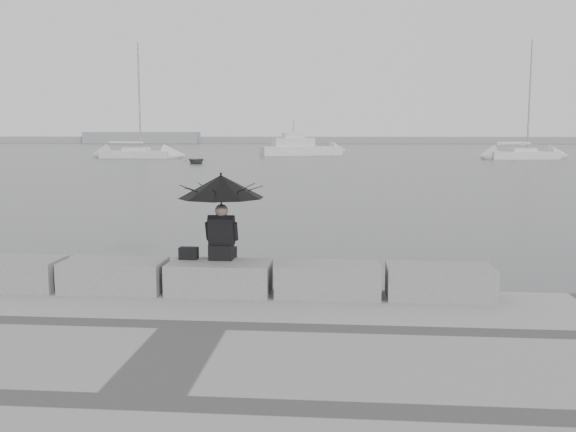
# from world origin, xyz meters

# --- Properties ---
(ground) EXTENTS (360.00, 360.00, 0.00)m
(ground) POSITION_xyz_m (0.00, 0.00, 0.00)
(ground) COLOR #46484B
(ground) RESTS_ON ground
(stone_block_far_left) EXTENTS (1.60, 0.80, 0.50)m
(stone_block_far_left) POSITION_xyz_m (-3.40, -0.45, 0.75)
(stone_block_far_left) COLOR slate
(stone_block_far_left) RESTS_ON promenade
(stone_block_left) EXTENTS (1.60, 0.80, 0.50)m
(stone_block_left) POSITION_xyz_m (-1.70, -0.45, 0.75)
(stone_block_left) COLOR slate
(stone_block_left) RESTS_ON promenade
(stone_block_centre) EXTENTS (1.60, 0.80, 0.50)m
(stone_block_centre) POSITION_xyz_m (0.00, -0.45, 0.75)
(stone_block_centre) COLOR slate
(stone_block_centre) RESTS_ON promenade
(stone_block_right) EXTENTS (1.60, 0.80, 0.50)m
(stone_block_right) POSITION_xyz_m (1.70, -0.45, 0.75)
(stone_block_right) COLOR slate
(stone_block_right) RESTS_ON promenade
(stone_block_far_right) EXTENTS (1.60, 0.80, 0.50)m
(stone_block_far_right) POSITION_xyz_m (3.40, -0.45, 0.75)
(stone_block_far_right) COLOR slate
(stone_block_far_right) RESTS_ON promenade
(seated_person) EXTENTS (1.37, 1.37, 1.39)m
(seated_person) POSITION_xyz_m (-0.01, -0.19, 2.04)
(seated_person) COLOR black
(seated_person) RESTS_ON stone_block_centre
(bag) EXTENTS (0.30, 0.17, 0.19)m
(bag) POSITION_xyz_m (-0.54, -0.24, 1.10)
(bag) COLOR black
(bag) RESTS_ON stone_block_centre
(distant_landmass) EXTENTS (180.00, 8.00, 2.80)m
(distant_landmass) POSITION_xyz_m (-8.14, 154.51, 0.90)
(distant_landmass) COLOR gray
(distant_landmass) RESTS_ON ground
(sailboat_left) EXTENTS (8.35, 3.09, 12.90)m
(sailboat_left) POSITION_xyz_m (-21.53, 61.19, 0.52)
(sailboat_left) COLOR silver
(sailboat_left) RESTS_ON ground
(sailboat_right) EXTENTS (7.67, 3.56, 12.90)m
(sailboat_right) POSITION_xyz_m (21.53, 62.38, 0.53)
(sailboat_right) COLOR silver
(sailboat_right) RESTS_ON ground
(motor_cruiser) EXTENTS (10.48, 6.04, 4.50)m
(motor_cruiser) POSITION_xyz_m (-3.45, 71.18, 0.89)
(motor_cruiser) COLOR silver
(motor_cruiser) RESTS_ON ground
(dinghy) EXTENTS (3.49, 2.16, 0.55)m
(dinghy) POSITION_xyz_m (-12.04, 49.81, 0.27)
(dinghy) COLOR slate
(dinghy) RESTS_ON ground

